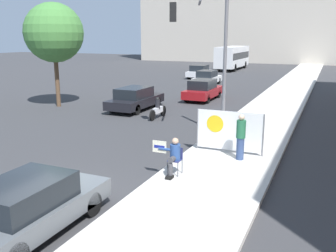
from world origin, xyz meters
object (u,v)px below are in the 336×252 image
at_px(jogger_on_sidewalk, 241,137).
at_px(seated_protester, 173,155).
at_px(car_on_road_distant, 207,78).
at_px(street_tree_near_curb, 54,33).
at_px(car_on_road_nearest, 135,99).
at_px(car_on_road_far_lane, 200,72).
at_px(car_on_road_midblock, 203,90).
at_px(motorcycle_on_road, 158,109).
at_px(parked_car_curbside, 28,207).
at_px(city_bus_on_road, 232,56).
at_px(protest_banner, 229,131).
at_px(traffic_light_pole, 207,43).

bearing_deg(jogger_on_sidewalk, seated_protester, 31.48).
distance_m(car_on_road_distant, street_tree_near_curb, 16.32).
xyz_separation_m(car_on_road_nearest, car_on_road_far_lane, (-2.35, 19.44, 0.01)).
height_order(car_on_road_midblock, motorcycle_on_road, car_on_road_midblock).
height_order(car_on_road_nearest, motorcycle_on_road, car_on_road_nearest).
distance_m(car_on_road_midblock, street_tree_near_curb, 11.05).
relative_size(car_on_road_distant, motorcycle_on_road, 2.12).
bearing_deg(street_tree_near_curb, jogger_on_sidewalk, -25.65).
bearing_deg(motorcycle_on_road, car_on_road_midblock, 87.39).
relative_size(parked_car_curbside, street_tree_near_curb, 0.63).
bearing_deg(car_on_road_distant, motorcycle_on_road, -82.56).
xyz_separation_m(car_on_road_far_lane, city_bus_on_road, (0.59, 12.44, 1.11)).
relative_size(seated_protester, car_on_road_midblock, 0.28).
relative_size(car_on_road_midblock, motorcycle_on_road, 2.15).
distance_m(protest_banner, car_on_road_midblock, 13.41).
distance_m(car_on_road_midblock, motorcycle_on_road, 7.14).
xyz_separation_m(car_on_road_midblock, car_on_road_far_lane, (-5.08, 14.03, -0.01)).
distance_m(protest_banner, parked_car_curbside, 8.21).
distance_m(protest_banner, street_tree_near_curb, 15.01).
bearing_deg(motorcycle_on_road, protest_banner, -43.55).
bearing_deg(jogger_on_sidewalk, motorcycle_on_road, -68.67).
bearing_deg(car_on_road_far_lane, car_on_road_nearest, -83.11).
relative_size(traffic_light_pole, street_tree_near_curb, 0.92).
bearing_deg(traffic_light_pole, parked_car_curbside, -94.93).
relative_size(car_on_road_distant, city_bus_on_road, 0.44).
xyz_separation_m(city_bus_on_road, motorcycle_on_road, (4.17, -33.60, -1.31)).
distance_m(jogger_on_sidewalk, city_bus_on_road, 40.84).
height_order(seated_protester, traffic_light_pole, traffic_light_pole).
distance_m(car_on_road_distant, city_bus_on_road, 18.30).
xyz_separation_m(car_on_road_nearest, car_on_road_distant, (0.39, 13.75, -0.01)).
bearing_deg(parked_car_curbside, protest_banner, 70.18).
bearing_deg(jogger_on_sidewalk, car_on_road_nearest, -66.48).
distance_m(motorcycle_on_road, street_tree_near_curb, 8.87).
distance_m(seated_protester, city_bus_on_road, 42.86).
xyz_separation_m(seated_protester, street_tree_near_curb, (-12.22, 9.10, 3.98)).
relative_size(protest_banner, city_bus_on_road, 0.27).
distance_m(traffic_light_pole, street_tree_near_curb, 11.82).
bearing_deg(seated_protester, jogger_on_sidewalk, 78.10).
relative_size(jogger_on_sidewalk, parked_car_curbside, 0.40).
bearing_deg(motorcycle_on_road, car_on_road_distant, 97.44).
xyz_separation_m(jogger_on_sidewalk, parked_car_curbside, (-3.40, -7.04, -0.33)).
distance_m(parked_car_curbside, city_bus_on_road, 47.08).
distance_m(parked_car_curbside, street_tree_near_curb, 17.72).
bearing_deg(car_on_road_far_lane, motorcycle_on_road, -77.33).
relative_size(car_on_road_nearest, street_tree_near_curb, 0.70).
relative_size(traffic_light_pole, car_on_road_distant, 1.42).
bearing_deg(street_tree_near_curb, car_on_road_midblock, 38.40).
bearing_deg(jogger_on_sidewalk, protest_banner, -72.15).
height_order(jogger_on_sidewalk, car_on_road_distant, jogger_on_sidewalk).
height_order(protest_banner, car_on_road_far_lane, protest_banner).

